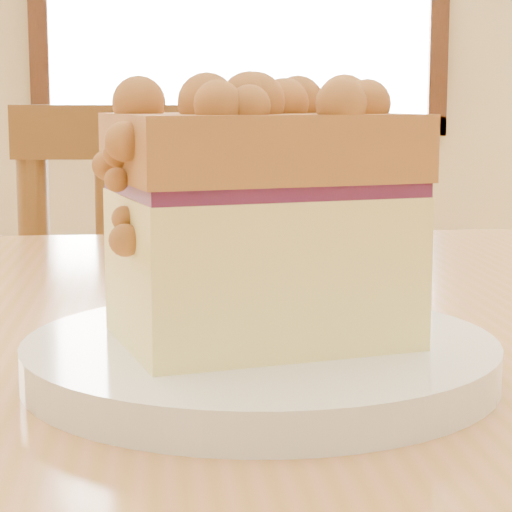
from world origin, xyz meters
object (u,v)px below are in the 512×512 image
(plate, at_px, (260,359))
(cake_slice, at_px, (260,214))
(cafe_table_main, at_px, (232,499))
(cafe_chair_main, at_px, (194,446))

(plate, distance_m, cake_slice, 0.07)
(cafe_table_main, bearing_deg, plate, -88.07)
(cafe_table_main, relative_size, cafe_chair_main, 1.29)
(cafe_table_main, height_order, cake_slice, cake_slice)
(cafe_table_main, bearing_deg, cafe_chair_main, 89.89)
(cake_slice, bearing_deg, cafe_table_main, 77.85)
(cafe_table_main, xyz_separation_m, cafe_chair_main, (-0.02, 0.64, -0.20))
(cake_slice, bearing_deg, cafe_chair_main, 76.22)
(cafe_chair_main, relative_size, plate, 4.11)
(cafe_chair_main, height_order, plate, cafe_chair_main)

